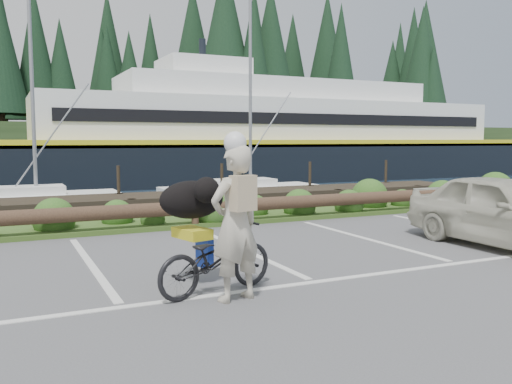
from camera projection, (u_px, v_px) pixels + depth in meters
ground at (300, 276)px, 7.72m from camera, size 72.00×72.00×0.00m
harbor_backdrop at (33, 153)px, 78.54m from camera, size 170.00×160.00×30.00m
vegetation_strip at (185, 221)px, 12.49m from camera, size 34.00×1.60×0.10m
log_rail at (195, 228)px, 11.86m from camera, size 32.00×0.30×0.60m
bicycle at (216, 258)px, 6.81m from camera, size 1.79×1.01×0.89m
cyclist at (235, 223)px, 6.46m from camera, size 0.78×0.61×1.88m
dog at (192, 200)px, 7.15m from camera, size 0.64×0.96×0.51m
parked_car at (508, 211)px, 9.66m from camera, size 1.59×3.90×1.33m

